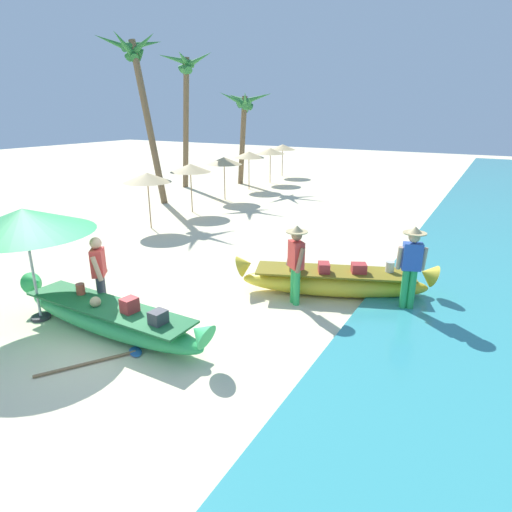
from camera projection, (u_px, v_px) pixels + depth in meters
The scene contains 17 objects.
ground_plane at pixel (114, 331), 7.96m from camera, with size 80.00×80.00×0.00m, color beige.
boat_green_foreground at pixel (109, 318), 7.80m from camera, with size 4.60×0.79×0.83m.
boat_yellow_midground at pixel (333, 281), 9.41m from camera, with size 4.22×2.21×0.87m.
person_vendor_hatted at pixel (296, 260), 8.78m from camera, with size 0.54×0.51×1.70m.
person_tourist_customer at pixel (99, 272), 8.27m from camera, with size 0.49×0.55×1.62m.
person_vendor_assistant at pixel (411, 264), 8.37m from camera, with size 0.58×0.44×1.79m.
patio_umbrella_large at pixel (24, 221), 7.79m from camera, with size 2.47×2.47×2.20m.
parasol_row_0 at pixel (147, 178), 14.33m from camera, with size 1.60×1.60×1.91m.
parasol_row_1 at pixel (190, 168), 16.70m from camera, with size 1.60×1.60×1.91m.
parasol_row_2 at pixel (224, 161), 19.05m from camera, with size 1.60×1.60×1.91m.
parasol_row_3 at pixel (249, 155), 21.68m from camera, with size 1.60×1.60×1.91m.
parasol_row_4 at pixel (270, 151), 23.65m from camera, with size 1.60×1.60×1.91m.
parasol_row_5 at pixel (283, 147), 26.12m from camera, with size 1.60×1.60×1.91m.
palm_tree_tall_inland at pixel (137, 71), 17.63m from camera, with size 2.54×2.88×6.92m.
palm_tree_leaning_seaward at pixel (245, 108), 22.56m from camera, with size 2.73×2.83×4.90m.
palm_tree_mid_cluster at pixel (186, 82), 21.00m from camera, with size 2.76×2.37×6.63m.
paddle at pixel (105, 359), 7.00m from camera, with size 1.07×1.50×0.05m.
Camera 1 is at (5.80, -4.86, 3.88)m, focal length 30.13 mm.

